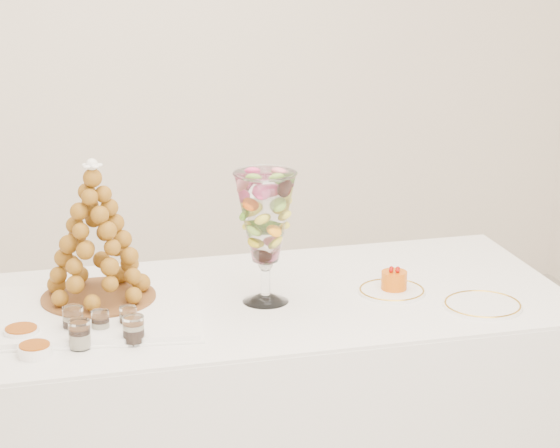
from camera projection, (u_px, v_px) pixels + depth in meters
name	position (u px, v px, depth m)	size (l,w,h in m)	color
buffet_table	(216.00, 426.00, 3.34)	(2.18, 1.00, 0.81)	white
lace_tray	(91.00, 313.00, 3.11)	(0.60, 0.45, 0.02)	white
macaron_vase	(265.00, 219.00, 3.16)	(0.18, 0.18, 0.39)	white
cake_plate	(392.00, 291.00, 3.30)	(0.20, 0.20, 0.01)	white
spare_plate	(483.00, 305.00, 3.19)	(0.23, 0.23, 0.01)	white
verrine_a	(73.00, 320.00, 2.98)	(0.06, 0.06, 0.08)	white
verrine_b	(100.00, 323.00, 2.98)	(0.05, 0.05, 0.07)	white
verrine_c	(128.00, 318.00, 3.02)	(0.05, 0.05, 0.07)	white
verrine_d	(80.00, 334.00, 2.89)	(0.06, 0.06, 0.08)	white
verrine_e	(134.00, 330.00, 2.92)	(0.06, 0.06, 0.08)	white
ramekin_back	(21.00, 334.00, 2.95)	(0.10, 0.10, 0.03)	white
ramekin_front	(35.00, 351.00, 2.85)	(0.09, 0.09, 0.03)	white
croquembouche	(95.00, 232.00, 3.14)	(0.34, 0.34, 0.42)	brown
mousse_cake	(394.00, 280.00, 3.30)	(0.08, 0.08, 0.07)	#D55C09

